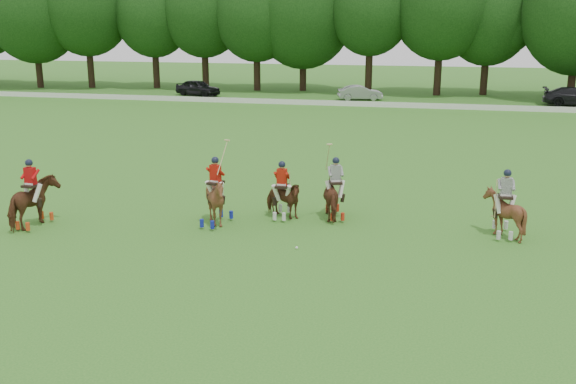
% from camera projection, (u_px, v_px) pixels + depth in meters
% --- Properties ---
extents(ground, '(180.00, 180.00, 0.00)m').
position_uv_depth(ground, '(193.00, 271.00, 18.65)').
color(ground, '#2B6B1E').
rests_on(ground, ground).
extents(tree_line, '(117.98, 14.32, 14.75)m').
position_uv_depth(tree_line, '(374.00, 8.00, 61.68)').
color(tree_line, black).
rests_on(tree_line, ground).
extents(boundary_rail, '(120.00, 0.10, 0.44)m').
position_uv_depth(boundary_rail, '(356.00, 104.00, 54.36)').
color(boundary_rail, white).
rests_on(boundary_rail, ground).
extents(car_left, '(4.85, 3.13, 1.54)m').
position_uv_depth(car_left, '(198.00, 88.00, 61.90)').
color(car_left, black).
rests_on(car_left, ground).
extents(car_mid, '(4.26, 2.43, 1.33)m').
position_uv_depth(car_mid, '(360.00, 93.00, 58.52)').
color(car_mid, '#97989C').
rests_on(car_mid, ground).
extents(polo_red_a, '(1.30, 2.12, 2.43)m').
position_uv_depth(polo_red_a, '(33.00, 202.00, 22.44)').
color(polo_red_a, '#502615').
rests_on(polo_red_a, ground).
extents(polo_red_b, '(1.44, 1.25, 2.14)m').
position_uv_depth(polo_red_b, '(282.00, 198.00, 23.46)').
color(polo_red_b, '#502615').
rests_on(polo_red_b, ground).
extents(polo_red_c, '(1.75, 1.88, 3.01)m').
position_uv_depth(polo_red_c, '(216.00, 200.00, 22.64)').
color(polo_red_c, '#502615').
rests_on(polo_red_c, ground).
extents(polo_stripe_a, '(1.38, 2.03, 2.82)m').
position_uv_depth(polo_stripe_a, '(335.00, 196.00, 23.46)').
color(polo_stripe_a, '#502615').
rests_on(polo_stripe_a, ground).
extents(polo_stripe_b, '(1.34, 1.50, 2.31)m').
position_uv_depth(polo_stripe_b, '(504.00, 213.00, 21.46)').
color(polo_stripe_b, '#502615').
rests_on(polo_stripe_b, ground).
extents(polo_ball, '(0.09, 0.09, 0.09)m').
position_uv_depth(polo_ball, '(297.00, 248.00, 20.43)').
color(polo_ball, white).
rests_on(polo_ball, ground).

